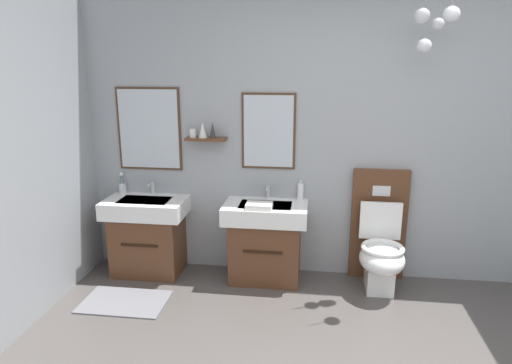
% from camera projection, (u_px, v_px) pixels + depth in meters
% --- Properties ---
extents(wall_back, '(5.20, 0.65, 2.73)m').
position_uv_depth(wall_back, '(365.00, 125.00, 3.90)').
color(wall_back, '#999EA3').
rests_on(wall_back, ground).
extents(bath_mat, '(0.68, 0.44, 0.01)m').
position_uv_depth(bath_mat, '(125.00, 302.00, 3.69)').
color(bath_mat, slate).
rests_on(bath_mat, ground).
extents(vanity_sink_left, '(0.72, 0.47, 0.70)m').
position_uv_depth(vanity_sink_left, '(148.00, 233.00, 4.15)').
color(vanity_sink_left, '#56331E').
rests_on(vanity_sink_left, ground).
extents(tap_on_left_sink, '(0.03, 0.13, 0.11)m').
position_uv_depth(tap_on_left_sink, '(152.00, 186.00, 4.21)').
color(tap_on_left_sink, silver).
rests_on(tap_on_left_sink, vanity_sink_left).
extents(vanity_sink_right, '(0.72, 0.47, 0.70)m').
position_uv_depth(vanity_sink_right, '(266.00, 239.00, 4.02)').
color(vanity_sink_right, '#56331E').
rests_on(vanity_sink_right, ground).
extents(tap_on_right_sink, '(0.03, 0.13, 0.11)m').
position_uv_depth(tap_on_right_sink, '(268.00, 191.00, 4.08)').
color(tap_on_right_sink, silver).
rests_on(tap_on_right_sink, vanity_sink_right).
extents(toilet, '(0.48, 0.62, 1.00)m').
position_uv_depth(toilet, '(380.00, 245.00, 3.89)').
color(toilet, '#56331E').
rests_on(toilet, ground).
extents(toothbrush_cup, '(0.07, 0.07, 0.20)m').
position_uv_depth(toothbrush_cup, '(123.00, 187.00, 4.24)').
color(toothbrush_cup, silver).
rests_on(toothbrush_cup, vanity_sink_left).
extents(soap_dispenser, '(0.06, 0.06, 0.18)m').
position_uv_depth(soap_dispenser, '(300.00, 191.00, 4.03)').
color(soap_dispenser, white).
rests_on(soap_dispenser, vanity_sink_right).
extents(folded_hand_towel, '(0.22, 0.16, 0.04)m').
position_uv_depth(folded_hand_towel, '(259.00, 206.00, 3.80)').
color(folded_hand_towel, white).
rests_on(folded_hand_towel, vanity_sink_right).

